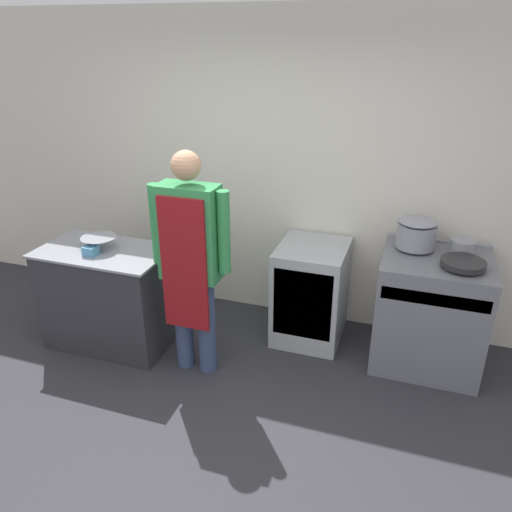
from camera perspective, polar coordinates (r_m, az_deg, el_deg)
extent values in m
plane|color=#2D2D33|center=(3.43, -7.57, -22.44)|extent=(14.00, 14.00, 0.00)
cube|color=silver|center=(4.43, 3.18, 9.37)|extent=(8.00, 0.05, 2.70)
cube|color=#2D2D33|center=(4.42, -16.41, -4.61)|extent=(1.02, 0.60, 0.85)
cube|color=gray|center=(4.23, -17.09, 0.55)|extent=(1.06, 0.62, 0.02)
cube|color=slate|center=(4.21, 19.26, -5.97)|extent=(0.81, 0.72, 0.92)
cube|color=gray|center=(3.77, 19.77, -4.63)|extent=(0.75, 0.03, 0.10)
cube|color=gray|center=(4.33, 20.18, 1.65)|extent=(0.81, 0.03, 0.02)
cube|color=#A8ADB2|center=(4.35, 6.29, -4.11)|extent=(0.57, 0.65, 0.86)
cube|color=silver|center=(4.06, 5.32, -5.59)|extent=(0.48, 0.02, 0.60)
cylinder|color=#38476B|center=(4.00, -8.28, -7.37)|extent=(0.14, 0.14, 0.81)
cylinder|color=#38476B|center=(3.92, -5.66, -7.90)|extent=(0.14, 0.14, 0.81)
cube|color=#338C4C|center=(3.62, -7.59, 2.65)|extent=(0.44, 0.22, 0.71)
cube|color=maroon|center=(3.60, -8.24, -1.15)|extent=(0.35, 0.02, 1.02)
cylinder|color=#338C4C|center=(3.72, -11.30, 3.61)|extent=(0.09, 0.09, 0.60)
cylinder|color=#338C4C|center=(3.50, -3.70, 2.70)|extent=(0.09, 0.09, 0.60)
sphere|color=tan|center=(3.47, -8.03, 10.21)|extent=(0.21, 0.21, 0.21)
cone|color=gray|center=(4.23, -17.47, 1.41)|extent=(0.29, 0.29, 0.11)
cube|color=teal|center=(4.15, -18.35, 0.60)|extent=(0.10, 0.10, 0.07)
cylinder|color=gray|center=(4.08, 17.84, 2.23)|extent=(0.30, 0.30, 0.19)
ellipsoid|color=gray|center=(4.04, 18.04, 3.75)|extent=(0.29, 0.29, 0.05)
cylinder|color=#262628|center=(3.89, 22.60, -0.76)|extent=(0.32, 0.32, 0.04)
cylinder|color=gray|center=(4.11, 22.54, 1.03)|extent=(0.18, 0.18, 0.10)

